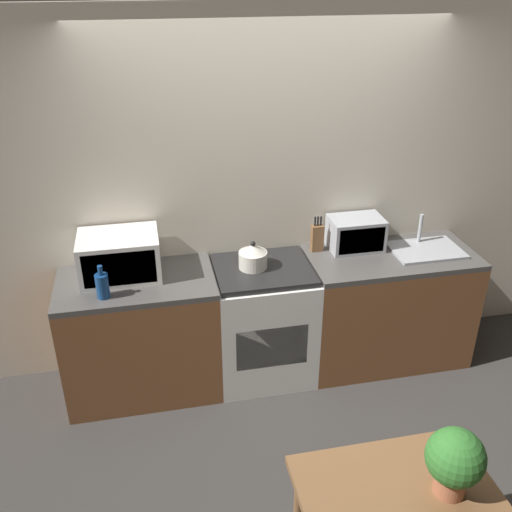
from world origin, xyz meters
The scene contains 13 objects.
ground_plane centered at (0.00, 0.00, 0.00)m, with size 16.00×16.00×0.00m, color #33302D.
wall_back centered at (0.00, 0.97, 1.30)m, with size 10.00×0.06×2.60m.
counter_left_run centered at (-0.97, 0.63, 0.45)m, with size 1.06×0.62×0.90m.
counter_right_run centered at (0.88, 0.63, 0.45)m, with size 1.23×0.62×0.90m.
stove_range centered at (-0.09, 0.63, 0.45)m, with size 0.70×0.62×0.90m.
kettle centered at (-0.16, 0.65, 0.99)m, with size 0.20×0.20×0.20m.
microwave centered at (-1.05, 0.72, 1.05)m, with size 0.53×0.39×0.30m.
bottle centered at (-1.17, 0.45, 0.99)m, with size 0.08×0.08×0.23m.
knife_block centered at (0.36, 0.81, 1.01)m, with size 0.09×0.06×0.27m.
toaster_oven centered at (0.65, 0.78, 1.02)m, with size 0.39×0.26×0.24m.
sink_basin centered at (1.15, 0.64, 0.92)m, with size 0.51×0.36×0.24m.
dining_table centered at (0.13, -1.18, 0.62)m, with size 0.88×0.56×0.73m.
potted_plant centered at (0.34, -1.24, 0.92)m, with size 0.26×0.26×0.34m.
Camera 1 is at (-0.85, -2.78, 2.82)m, focal length 40.00 mm.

